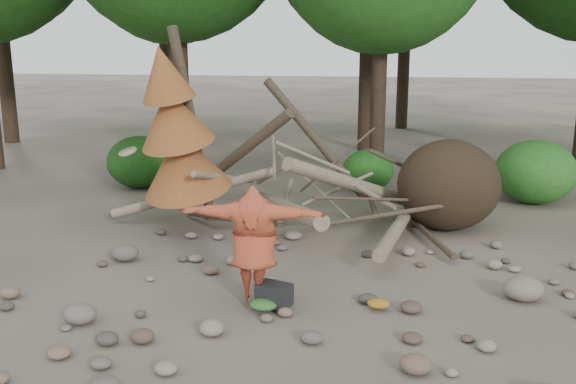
# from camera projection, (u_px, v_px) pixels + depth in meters

# --- Properties ---
(ground) EXTENTS (120.00, 120.00, 0.00)m
(ground) POSITION_uv_depth(u_px,v_px,m) (304.00, 300.00, 10.27)
(ground) COLOR #514C44
(ground) RESTS_ON ground
(deadfall_pile) EXTENTS (8.55, 5.24, 3.30)m
(deadfall_pile) POSITION_uv_depth(u_px,v_px,m) (421.00, 187.00, 13.83)
(deadfall_pile) COLOR #332619
(deadfall_pile) RESTS_ON ground
(dead_conifer) EXTENTS (2.06, 2.16, 4.35)m
(dead_conifer) POSITION_uv_depth(u_px,v_px,m) (177.00, 134.00, 13.46)
(dead_conifer) COLOR #4C3F30
(dead_conifer) RESTS_ON ground
(bush_left) EXTENTS (1.80, 1.80, 1.44)m
(bush_left) POSITION_uv_depth(u_px,v_px,m) (140.00, 162.00, 17.80)
(bush_left) COLOR #1A4E14
(bush_left) RESTS_ON ground
(bush_mid) EXTENTS (1.40, 1.40, 1.12)m
(bush_mid) POSITION_uv_depth(u_px,v_px,m) (368.00, 170.00, 17.52)
(bush_mid) COLOR #24631C
(bush_mid) RESTS_ON ground
(bush_right) EXTENTS (2.00, 2.00, 1.60)m
(bush_right) POSITION_uv_depth(u_px,v_px,m) (536.00, 172.00, 16.10)
(bush_right) COLOR #2D7524
(bush_right) RESTS_ON ground
(frisbee_thrower) EXTENTS (3.07, 0.92, 2.46)m
(frisbee_thrower) POSITION_uv_depth(u_px,v_px,m) (253.00, 243.00, 9.87)
(frisbee_thrower) COLOR #AC4226
(frisbee_thrower) RESTS_ON ground
(backpack) EXTENTS (0.60, 0.50, 0.34)m
(backpack) POSITION_uv_depth(u_px,v_px,m) (274.00, 298.00, 9.90)
(backpack) COLOR black
(backpack) RESTS_ON ground
(cloth_green) EXTENTS (0.43, 0.36, 0.16)m
(cloth_green) POSITION_uv_depth(u_px,v_px,m) (263.00, 308.00, 9.77)
(cloth_green) COLOR #336729
(cloth_green) RESTS_ON ground
(cloth_orange) EXTENTS (0.35, 0.29, 0.13)m
(cloth_orange) POSITION_uv_depth(u_px,v_px,m) (378.00, 307.00, 9.85)
(cloth_orange) COLOR #A86B1C
(cloth_orange) RESTS_ON ground
(boulder_front_left) EXTENTS (0.49, 0.44, 0.29)m
(boulder_front_left) POSITION_uv_depth(u_px,v_px,m) (80.00, 314.00, 9.39)
(boulder_front_left) COLOR #6E675C
(boulder_front_left) RESTS_ON ground
(boulder_front_right) EXTENTS (0.41, 0.37, 0.25)m
(boulder_front_right) POSITION_uv_depth(u_px,v_px,m) (416.00, 364.00, 8.00)
(boulder_front_right) COLOR brown
(boulder_front_right) RESTS_ON ground
(boulder_mid_right) EXTENTS (0.64, 0.58, 0.38)m
(boulder_mid_right) POSITION_uv_depth(u_px,v_px,m) (523.00, 289.00, 10.21)
(boulder_mid_right) COLOR gray
(boulder_mid_right) RESTS_ON ground
(boulder_mid_left) EXTENTS (0.53, 0.47, 0.32)m
(boulder_mid_left) POSITION_uv_depth(u_px,v_px,m) (125.00, 253.00, 12.02)
(boulder_mid_left) COLOR #5F5750
(boulder_mid_left) RESTS_ON ground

